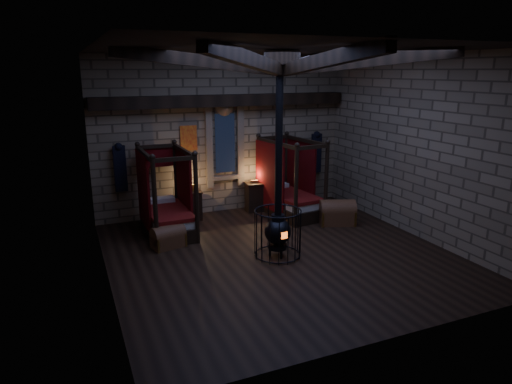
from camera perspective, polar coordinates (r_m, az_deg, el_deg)
name	(u,v)px	position (r m, az deg, el deg)	size (l,w,h in m)	color
room	(280,74)	(9.19, 3.01, 14.49)	(7.02, 7.02, 4.29)	black
bed_left	(167,212)	(11.22, -11.07, -2.50)	(1.05, 1.96, 2.03)	black
bed_right	(289,196)	(12.42, 4.11, -0.52)	(1.25, 2.06, 2.05)	black
trunk_left	(168,237)	(10.36, -10.92, -5.57)	(0.79, 0.60, 0.52)	brown
trunk_right	(337,213)	(11.84, 10.10, -2.60)	(1.02, 0.84, 0.65)	brown
nightstand_left	(193,205)	(12.10, -7.93, -1.59)	(0.52, 0.50, 0.94)	black
nightstand_right	(255,196)	(12.71, -0.18, -0.57)	(0.54, 0.52, 0.88)	black
stove	(278,228)	(9.58, 2.74, -4.58)	(0.99, 0.99, 4.05)	black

